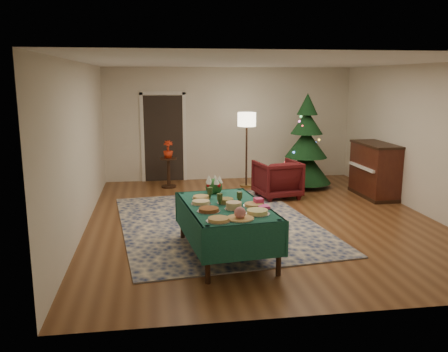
{
  "coord_description": "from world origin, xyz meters",
  "views": [
    {
      "loc": [
        -1.83,
        -7.87,
        2.44
      ],
      "look_at": [
        -0.75,
        -0.62,
        0.92
      ],
      "focal_mm": 38.0,
      "sensor_mm": 36.0,
      "label": 1
    }
  ],
  "objects": [
    {
      "name": "armchair",
      "position": [
        0.68,
        1.46,
        0.43
      ],
      "size": [
        0.96,
        0.92,
        0.86
      ],
      "primitive_type": "imported",
      "rotation": [
        0.0,
        0.0,
        3.32
      ],
      "color": "#490F12",
      "rests_on": "ground"
    },
    {
      "name": "rug",
      "position": [
        -0.79,
        -0.17,
        0.01
      ],
      "size": [
        3.67,
        4.55,
        0.02
      ],
      "primitive_type": "cube",
      "rotation": [
        0.0,
        0.0,
        0.12
      ],
      "color": "#14214C",
      "rests_on": "ground"
    },
    {
      "name": "christmas_tree",
      "position": [
        1.57,
        2.34,
        0.95
      ],
      "size": [
        1.46,
        1.46,
        2.12
      ],
      "color": "black",
      "rests_on": "ground"
    },
    {
      "name": "gift_box",
      "position": [
        -0.44,
        -1.71,
        0.78
      ],
      "size": [
        0.13,
        0.13,
        0.1
      ],
      "primitive_type": "cube",
      "rotation": [
        0.0,
        0.0,
        0.12
      ],
      "color": "#D33A73",
      "rests_on": "buffet_table"
    },
    {
      "name": "side_table",
      "position": [
        -1.52,
        2.74,
        0.33
      ],
      "size": [
        0.38,
        0.38,
        0.68
      ],
      "color": "black",
      "rests_on": "ground"
    },
    {
      "name": "piano",
      "position": [
        2.71,
        1.26,
        0.55
      ],
      "size": [
        0.64,
        1.32,
        1.13
      ],
      "color": "black",
      "rests_on": "ground"
    },
    {
      "name": "platter_7",
      "position": [
        -0.87,
        -1.56,
        0.76
      ],
      "size": [
        0.25,
        0.25,
        0.07
      ],
      "color": "silver",
      "rests_on": "buffet_table"
    },
    {
      "name": "goblet_1",
      "position": [
        -0.68,
        -1.61,
        0.82
      ],
      "size": [
        0.08,
        0.08,
        0.17
      ],
      "color": "#2D471E",
      "rests_on": "buffet_table"
    },
    {
      "name": "platter_5",
      "position": [
        -0.51,
        -1.76,
        0.75
      ],
      "size": [
        0.3,
        0.3,
        0.04
      ],
      "color": "silver",
      "rests_on": "buffet_table"
    },
    {
      "name": "potted_plant",
      "position": [
        -1.52,
        2.74,
        0.79
      ],
      "size": [
        0.22,
        0.39,
        0.22
      ],
      "primitive_type": "imported",
      "color": "#B3250C",
      "rests_on": "side_table"
    },
    {
      "name": "napkin_stack",
      "position": [
        -0.41,
        -1.89,
        0.75
      ],
      "size": [
        0.16,
        0.16,
        0.04
      ],
      "primitive_type": "cube",
      "rotation": [
        0.0,
        0.0,
        0.12
      ],
      "color": "#F8449C",
      "rests_on": "buffet_table"
    },
    {
      "name": "floor_lamp",
      "position": [
        0.24,
        2.58,
        1.43
      ],
      "size": [
        0.41,
        0.41,
        1.69
      ],
      "color": "#A57F3F",
      "rests_on": "ground"
    },
    {
      "name": "centerpiece",
      "position": [
        -0.95,
        -0.93,
        0.86
      ],
      "size": [
        0.26,
        0.26,
        0.3
      ],
      "color": "#1E4C1E",
      "rests_on": "buffet_table"
    },
    {
      "name": "platter_4",
      "position": [
        -0.81,
        -1.88,
        0.78
      ],
      "size": [
        0.25,
        0.25,
        0.1
      ],
      "color": "silver",
      "rests_on": "buffet_table"
    },
    {
      "name": "buffet_table",
      "position": [
        -0.88,
        -1.65,
        0.58
      ],
      "size": [
        1.31,
        1.99,
        0.73
      ],
      "color": "black",
      "rests_on": "ground"
    },
    {
      "name": "platter_0",
      "position": [
        -1.08,
        -2.39,
        0.75
      ],
      "size": [
        0.31,
        0.31,
        0.05
      ],
      "color": "silver",
      "rests_on": "buffet_table"
    },
    {
      "name": "platter_6",
      "position": [
        -1.21,
        -1.55,
        0.75
      ],
      "size": [
        0.28,
        0.28,
        0.05
      ],
      "color": "silver",
      "rests_on": "buffet_table"
    },
    {
      "name": "goblet_2",
      "position": [
        -0.97,
        -1.67,
        0.82
      ],
      "size": [
        0.08,
        0.08,
        0.17
      ],
      "color": "#2D471E",
      "rests_on": "buffet_table"
    },
    {
      "name": "platter_3",
      "position": [
        -1.15,
        -1.94,
        0.75
      ],
      "size": [
        0.31,
        0.31,
        0.05
      ],
      "color": "silver",
      "rests_on": "buffet_table"
    },
    {
      "name": "room_shell",
      "position": [
        0.0,
        0.0,
        1.35
      ],
      "size": [
        7.0,
        7.0,
        7.0
      ],
      "color": "#593319",
      "rests_on": "ground"
    },
    {
      "name": "platter_8",
      "position": [
        -1.18,
        -1.24,
        0.75
      ],
      "size": [
        0.28,
        0.28,
        0.04
      ],
      "color": "silver",
      "rests_on": "buffet_table"
    },
    {
      "name": "doorway",
      "position": [
        -1.6,
        3.48,
        1.1
      ],
      "size": [
        1.08,
        0.04,
        2.16
      ],
      "color": "black",
      "rests_on": "ground"
    },
    {
      "name": "platter_2",
      "position": [
        -0.55,
        -2.15,
        0.76
      ],
      "size": [
        0.32,
        0.32,
        0.06
      ],
      "color": "silver",
      "rests_on": "buffet_table"
    },
    {
      "name": "goblet_0",
      "position": [
        -1.05,
        -1.27,
        0.82
      ],
      "size": [
        0.08,
        0.08,
        0.17
      ],
      "color": "#2D471E",
      "rests_on": "buffet_table"
    },
    {
      "name": "platter_1",
      "position": [
        -0.81,
        -2.34,
        0.79
      ],
      "size": [
        0.35,
        0.35,
        0.16
      ],
      "color": "silver",
      "rests_on": "buffet_table"
    }
  ]
}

